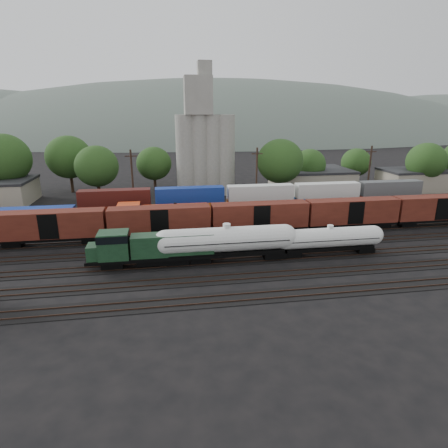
{
  "coord_description": "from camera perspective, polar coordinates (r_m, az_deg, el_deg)",
  "views": [
    {
      "loc": [
        -6.09,
        -49.56,
        18.94
      ],
      "look_at": [
        2.24,
        2.0,
        3.0
      ],
      "focal_mm": 30.0,
      "sensor_mm": 36.0,
      "label": 1
    }
  ],
  "objects": [
    {
      "name": "distant_hills",
      "position": [
        313.51,
        -3.66,
        9.7
      ],
      "size": [
        860.0,
        286.0,
        130.0
      ],
      "color": "#59665B",
      "rests_on": "ground"
    },
    {
      "name": "orange_locomotive",
      "position": [
        61.8,
        -10.15,
        1.28
      ],
      "size": [
        17.54,
        2.92,
        4.39
      ],
      "color": "black",
      "rests_on": "ground"
    },
    {
      "name": "tree_band",
      "position": [
        87.36,
        -5.62,
        9.41
      ],
      "size": [
        162.26,
        23.56,
        14.27
      ],
      "color": "black",
      "rests_on": "ground"
    },
    {
      "name": "green_locomotive",
      "position": [
        47.53,
        -11.4,
        -3.53
      ],
      "size": [
        16.99,
        3.0,
        4.5
      ],
      "color": "black",
      "rests_on": "ground"
    },
    {
      "name": "tracks",
      "position": [
        53.39,
        -2.03,
        -3.76
      ],
      "size": [
        180.0,
        33.2,
        0.2
      ],
      "color": "black",
      "rests_on": "ground"
    },
    {
      "name": "tank_car_b",
      "position": [
        52.19,
        15.76,
        -2.16
      ],
      "size": [
        15.33,
        2.74,
        4.02
      ],
      "color": "silver",
      "rests_on": "ground"
    },
    {
      "name": "tank_car_a",
      "position": [
        47.96,
        0.4,
        -2.59
      ],
      "size": [
        18.61,
        3.33,
        4.88
      ],
      "color": "silver",
      "rests_on": "ground"
    },
    {
      "name": "ground",
      "position": [
        53.41,
        -2.03,
        -3.81
      ],
      "size": [
        600.0,
        600.0,
        0.0
      ],
      "primitive_type": "plane",
      "color": "black"
    },
    {
      "name": "utility_poles",
      "position": [
        72.94,
        -4.27,
        6.87
      ],
      "size": [
        122.2,
        0.36,
        12.0
      ],
      "color": "black",
      "rests_on": "ground"
    },
    {
      "name": "container_wall",
      "position": [
        66.75,
        -12.89,
        2.39
      ],
      "size": [
        164.57,
        2.6,
        5.8
      ],
      "color": "black",
      "rests_on": "ground"
    },
    {
      "name": "boxcar_string",
      "position": [
        57.21,
        -2.04,
        0.91
      ],
      "size": [
        153.6,
        2.9,
        4.2
      ],
      "color": "black",
      "rests_on": "ground"
    },
    {
      "name": "industrial_sheds",
      "position": [
        87.32,
        -0.64,
        6.16
      ],
      "size": [
        119.38,
        17.26,
        5.1
      ],
      "color": "#9E937F",
      "rests_on": "ground"
    },
    {
      "name": "grain_silo",
      "position": [
        86.42,
        -2.97,
        11.85
      ],
      "size": [
        13.4,
        5.0,
        29.0
      ],
      "color": "gray",
      "rests_on": "ground"
    }
  ]
}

